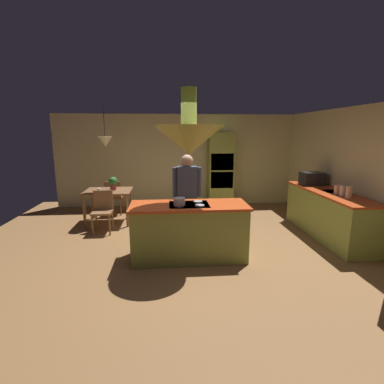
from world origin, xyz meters
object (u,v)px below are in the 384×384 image
object	(u,v)px
potted_plant_on_table	(113,183)
microwave_on_counter	(312,179)
person_at_island	(187,194)
canister_flour	(349,192)
chair_facing_island	(103,208)
cooking_pot_on_cooktop	(179,202)
oven_tower	(220,171)
canister_sugar	(343,191)
dining_table	(108,195)
canister_tea	(337,190)
cup_on_table	(99,190)
kitchen_island	(189,231)
chair_by_back_wall	(114,195)

from	to	relation	value
potted_plant_on_table	microwave_on_counter	bearing A→B (deg)	-8.14
person_at_island	canister_flour	distance (m)	2.86
chair_facing_island	microwave_on_counter	bearing A→B (deg)	0.89
cooking_pot_on_cooktop	potted_plant_on_table	bearing A→B (deg)	121.99
oven_tower	chair_facing_island	distance (m)	3.36
canister_sugar	person_at_island	bearing A→B (deg)	174.40
person_at_island	chair_facing_island	world-z (taller)	person_at_island
dining_table	microwave_on_counter	world-z (taller)	microwave_on_counter
potted_plant_on_table	cooking_pot_on_cooktop	world-z (taller)	cooking_pot_on_cooktop
canister_tea	microwave_on_counter	world-z (taller)	microwave_on_counter
canister_tea	cooking_pot_on_cooktop	size ratio (longest dim) A/B	0.94
potted_plant_on_table	canister_tea	xyz separation A→B (m)	(4.43, -1.60, 0.08)
oven_tower	canister_flour	size ratio (longest dim) A/B	9.51
cooking_pot_on_cooktop	cup_on_table	bearing A→B (deg)	130.09
chair_facing_island	cooking_pot_on_cooktop	bearing A→B (deg)	-45.82
chair_facing_island	canister_tea	bearing A→B (deg)	-11.21
potted_plant_on_table	microwave_on_counter	distance (m)	4.48
potted_plant_on_table	chair_facing_island	bearing A→B (deg)	-98.89
canister_sugar	kitchen_island	bearing A→B (deg)	-172.47
oven_tower	person_at_island	world-z (taller)	oven_tower
microwave_on_counter	canister_flour	bearing A→B (deg)	-90.00
canister_sugar	canister_flour	bearing A→B (deg)	-90.00
person_at_island	potted_plant_on_table	world-z (taller)	person_at_island
person_at_island	chair_by_back_wall	bearing A→B (deg)	129.32
cup_on_table	canister_flour	distance (m)	5.00
oven_tower	canister_sugar	world-z (taller)	oven_tower
kitchen_island	potted_plant_on_table	world-z (taller)	potted_plant_on_table
cup_on_table	canister_tea	world-z (taller)	canister_tea
oven_tower	canister_sugar	size ratio (longest dim) A/B	10.45
canister_sugar	cooking_pot_on_cooktop	distance (m)	3.04
potted_plant_on_table	cooking_pot_on_cooktop	xyz separation A→B (m)	(1.43, -2.29, 0.07)
microwave_on_counter	potted_plant_on_table	bearing A→B (deg)	171.86
canister_tea	dining_table	bearing A→B (deg)	161.21
person_at_island	kitchen_island	bearing A→B (deg)	-91.23
oven_tower	canister_tea	world-z (taller)	oven_tower
oven_tower	cup_on_table	distance (m)	3.26
oven_tower	microwave_on_counter	xyz separation A→B (m)	(1.74, -1.72, 0.03)
oven_tower	canister_flour	distance (m)	3.51
chair_by_back_wall	canister_sugar	xyz separation A→B (m)	(4.54, -2.37, 0.52)
oven_tower	microwave_on_counter	bearing A→B (deg)	-44.62
person_at_island	chair_facing_island	distance (m)	1.95
kitchen_island	canister_tea	world-z (taller)	canister_tea
oven_tower	canister_flour	world-z (taller)	oven_tower
potted_plant_on_table	canister_sugar	xyz separation A→B (m)	(4.43, -1.78, 0.09)
person_at_island	canister_sugar	xyz separation A→B (m)	(2.83, -0.28, 0.06)
oven_tower	dining_table	size ratio (longest dim) A/B	1.97
kitchen_island	chair_by_back_wall	distance (m)	3.23
chair_by_back_wall	microwave_on_counter	size ratio (longest dim) A/B	1.89
oven_tower	chair_facing_island	bearing A→B (deg)	-147.44
person_at_island	cooking_pot_on_cooktop	xyz separation A→B (m)	(-0.17, -0.78, 0.04)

